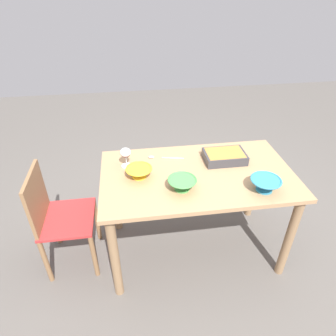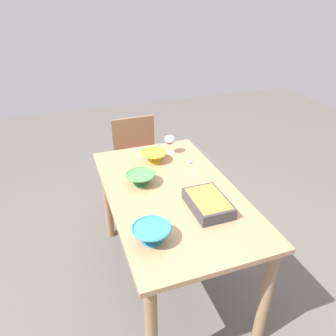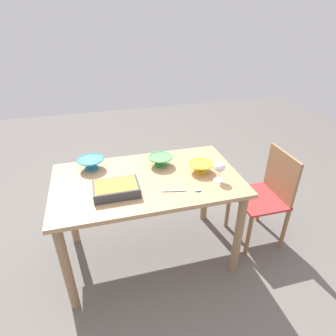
# 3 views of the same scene
# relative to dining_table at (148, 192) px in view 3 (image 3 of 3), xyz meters

# --- Properties ---
(ground_plane) EXTENTS (8.00, 8.00, 0.00)m
(ground_plane) POSITION_rel_dining_table_xyz_m (0.00, 0.00, -0.66)
(ground_plane) COLOR #5B5651
(dining_table) EXTENTS (1.37, 0.79, 0.78)m
(dining_table) POSITION_rel_dining_table_xyz_m (0.00, 0.00, 0.00)
(dining_table) COLOR tan
(dining_table) RESTS_ON ground_plane
(chair) EXTENTS (0.38, 0.42, 0.85)m
(chair) POSITION_rel_dining_table_xyz_m (1.04, -0.03, -0.19)
(chair) COLOR #B22D2D
(chair) RESTS_ON ground_plane
(wine_glass) EXTENTS (0.08, 0.08, 0.15)m
(wine_glass) POSITION_rel_dining_table_xyz_m (0.50, -0.16, 0.22)
(wine_glass) COLOR white
(wine_glass) RESTS_ON dining_table
(casserole_dish) EXTENTS (0.31, 0.20, 0.07)m
(casserole_dish) POSITION_rel_dining_table_xyz_m (-0.24, -0.13, 0.16)
(casserole_dish) COLOR #38383D
(casserole_dish) RESTS_ON dining_table
(mixing_bowl) EXTENTS (0.20, 0.20, 0.09)m
(mixing_bowl) POSITION_rel_dining_table_xyz_m (-0.39, 0.25, 0.17)
(mixing_bowl) COLOR teal
(mixing_bowl) RESTS_ON dining_table
(small_bowl) EXTENTS (0.19, 0.19, 0.08)m
(small_bowl) POSITION_rel_dining_table_xyz_m (0.41, -0.01, 0.16)
(small_bowl) COLOR yellow
(small_bowl) RESTS_ON dining_table
(serving_bowl) EXTENTS (0.19, 0.19, 0.08)m
(serving_bowl) POSITION_rel_dining_table_xyz_m (0.14, 0.16, 0.16)
(serving_bowl) COLOR #4C994C
(serving_bowl) RESTS_ON dining_table
(serving_spoon) EXTENTS (0.27, 0.08, 0.01)m
(serving_spoon) POSITION_rel_dining_table_xyz_m (0.25, -0.24, 0.13)
(serving_spoon) COLOR silver
(serving_spoon) RESTS_ON dining_table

